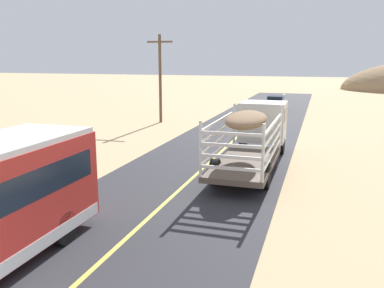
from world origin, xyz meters
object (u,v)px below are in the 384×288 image
at_px(car_far, 275,103).
at_px(power_pole_mid, 160,76).
at_px(livestock_truck, 257,128).
at_px(boulder_near_shoulder, 20,141).

bearing_deg(car_far, power_pole_mid, -125.96).
relative_size(livestock_truck, car_far, 2.20).
bearing_deg(livestock_truck, power_pole_mid, 131.46).
bearing_deg(power_pole_mid, livestock_truck, -48.54).
height_order(power_pole_mid, boulder_near_shoulder, power_pole_mid).
xyz_separation_m(car_far, boulder_near_shoulder, (-12.16, -24.18, -0.09)).
xyz_separation_m(car_far, power_pole_mid, (-8.35, -11.51, 3.22)).
bearing_deg(power_pole_mid, boulder_near_shoulder, -106.74).
xyz_separation_m(livestock_truck, boulder_near_shoulder, (-13.62, -1.58, -1.19)).
bearing_deg(livestock_truck, car_far, 93.69).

